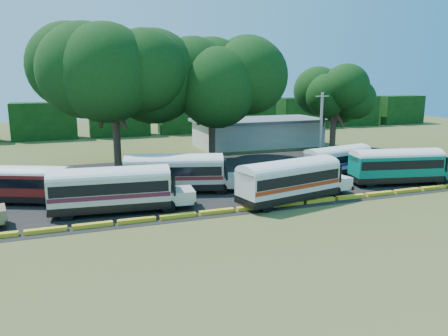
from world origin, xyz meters
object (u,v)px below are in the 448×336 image
object	(u,v)px
bus_white_red	(291,178)
bus_teal	(398,164)
tree_west	(114,73)
bus_red	(25,182)
bus_cream_west	(113,187)

from	to	relation	value
bus_white_red	bus_teal	bearing A→B (deg)	-3.84
bus_white_red	tree_west	size ratio (longest dim) A/B	0.73
bus_red	tree_west	xyz separation A→B (m)	(8.58, 10.70, 8.70)
bus_red	bus_cream_west	xyz separation A→B (m)	(6.48, -5.03, 0.23)
bus_white_red	bus_teal	world-z (taller)	bus_white_red
bus_red	bus_teal	bearing A→B (deg)	15.07
bus_red	tree_west	world-z (taller)	tree_west
bus_teal	tree_west	xyz separation A→B (m)	(-24.39, 15.83, 8.51)
bus_red	bus_cream_west	size ratio (longest dim) A/B	0.87
bus_cream_west	tree_west	xyz separation A→B (m)	(2.10, 15.74, 8.47)
bus_teal	tree_west	bearing A→B (deg)	158.40
bus_cream_west	bus_teal	bearing A→B (deg)	5.40
bus_cream_west	bus_red	bearing A→B (deg)	147.75
bus_cream_west	tree_west	size ratio (longest dim) A/B	0.72
bus_cream_west	bus_white_red	bearing A→B (deg)	-2.60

